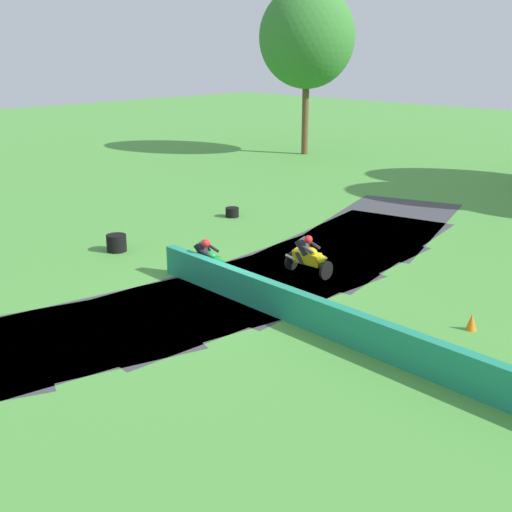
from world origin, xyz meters
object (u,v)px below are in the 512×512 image
object	(u,v)px
motorcycle_lead_green	(209,260)
tire_stack_mid_b	(232,212)
motorcycle_chase_yellow	(309,256)
traffic_cone	(471,322)
tire_stack_mid_a	(116,243)

from	to	relation	value
motorcycle_lead_green	tire_stack_mid_b	distance (m)	7.91
motorcycle_chase_yellow	traffic_cone	size ratio (longest dim) A/B	3.82
motorcycle_lead_green	tire_stack_mid_b	bearing A→B (deg)	131.31
motorcycle_chase_yellow	traffic_cone	bearing A→B (deg)	-3.01
tire_stack_mid_a	tire_stack_mid_b	bearing A→B (deg)	96.03
motorcycle_lead_green	motorcycle_chase_yellow	xyz separation A→B (m)	(1.99, 2.44, 0.01)
traffic_cone	motorcycle_chase_yellow	bearing A→B (deg)	176.99
motorcycle_lead_green	tire_stack_mid_a	size ratio (longest dim) A/B	2.40
motorcycle_chase_yellow	tire_stack_mid_b	distance (m)	8.02
motorcycle_lead_green	traffic_cone	world-z (taller)	motorcycle_lead_green
motorcycle_lead_green	tire_stack_mid_a	distance (m)	4.58
motorcycle_chase_yellow	tire_stack_mid_b	xyz separation A→B (m)	(-7.21, 3.49, -0.45)
motorcycle_lead_green	motorcycle_chase_yellow	size ratio (longest dim) A/B	1.00
traffic_cone	tire_stack_mid_a	bearing A→B (deg)	-168.65
motorcycle_lead_green	traffic_cone	size ratio (longest dim) A/B	3.83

